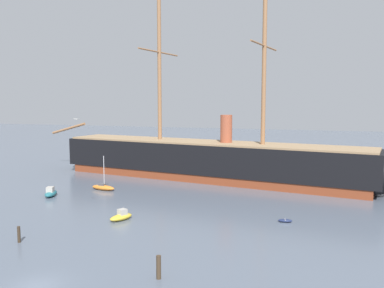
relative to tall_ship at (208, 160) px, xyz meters
name	(u,v)px	position (x,y,z in m)	size (l,w,h in m)	color
ground_plane	(37,287)	(-0.91, -50.44, -3.95)	(400.00, 400.00, 0.00)	slate
tall_ship	(208,160)	(0.00, 0.00, 0.00)	(76.18, 19.22, 36.78)	brown
motorboat_near_centre	(121,216)	(-3.27, -30.66, -3.44)	(2.70, 3.72, 1.44)	gold
motorboat_mid_left	(51,193)	(-20.66, -22.05, -3.37)	(2.78, 4.19, 1.63)	#236670
dinghy_mid_right	(285,221)	(17.40, -25.00, -3.73)	(1.88, 1.02, 0.42)	#1E284C
sailboat_alongside_bow	(103,187)	(-14.90, -15.18, -3.43)	(4.85, 2.10, 6.11)	orange
dinghy_far_left	(88,166)	(-31.15, 6.11, -3.69)	(1.51, 2.36, 0.52)	gold
dinghy_far_right	(375,186)	(30.89, 1.75, -3.73)	(1.20, 1.93, 0.42)	#B22D28
sailboat_distant_centre	(223,166)	(-0.40, 13.84, -3.46)	(1.61, 4.49, 5.75)	#B22D28
mooring_piling_nearest	(159,267)	(8.35, -45.82, -2.88)	(0.43, 0.43, 2.12)	#423323
mooring_piling_left_pair	(19,234)	(-10.02, -41.89, -3.03)	(0.34, 0.34, 1.83)	#382B1E
seagull_in_flight	(76,119)	(-8.14, -32.96, 9.41)	(1.25, 0.62, 0.14)	silver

